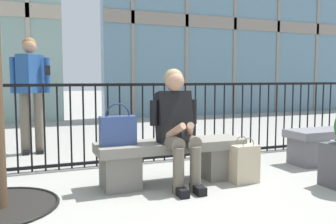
# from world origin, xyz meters

# --- Properties ---
(ground_plane) EXTENTS (60.00, 60.00, 0.00)m
(ground_plane) POSITION_xyz_m (0.00, 0.00, 0.00)
(ground_plane) COLOR #9E9B93
(stone_bench) EXTENTS (1.60, 0.44, 0.45)m
(stone_bench) POSITION_xyz_m (0.00, 0.00, 0.27)
(stone_bench) COLOR gray
(stone_bench) RESTS_ON ground
(seated_person_with_phone) EXTENTS (0.52, 0.66, 1.21)m
(seated_person_with_phone) POSITION_xyz_m (0.01, -0.13, 0.65)
(seated_person_with_phone) COLOR #6B6051
(seated_person_with_phone) RESTS_ON ground
(handbag_on_bench) EXTENTS (0.36, 0.14, 0.42)m
(handbag_on_bench) POSITION_xyz_m (-0.58, -0.01, 0.60)
(handbag_on_bench) COLOR #33477F
(handbag_on_bench) RESTS_ON stone_bench
(shopping_bag) EXTENTS (0.28, 0.18, 0.49)m
(shopping_bag) POSITION_xyz_m (0.73, -0.28, 0.21)
(shopping_bag) COLOR beige
(shopping_bag) RESTS_ON ground
(bystander_at_railing) EXTENTS (0.55, 0.44, 1.71)m
(bystander_at_railing) POSITION_xyz_m (-1.36, 2.16, 1.00)
(bystander_at_railing) COLOR #6B6051
(bystander_at_railing) RESTS_ON ground
(plaza_railing) EXTENTS (8.03, 0.04, 1.05)m
(plaza_railing) POSITION_xyz_m (0.00, 1.02, 0.53)
(plaza_railing) COLOR black
(plaza_railing) RESTS_ON ground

